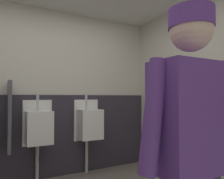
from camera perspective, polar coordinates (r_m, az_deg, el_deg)
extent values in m
cube|color=beige|center=(3.36, -18.26, -0.71)|extent=(4.14, 0.12, 2.53)
cube|color=#2D2833|center=(3.33, -18.16, -11.97)|extent=(3.54, 0.03, 1.22)
cube|color=white|center=(3.28, -19.55, -8.37)|extent=(0.40, 0.05, 0.65)
cube|color=white|center=(3.11, -19.08, -9.64)|extent=(0.34, 0.30, 0.45)
cylinder|color=#B7BABF|center=(3.25, -19.47, -3.21)|extent=(0.04, 0.04, 0.24)
cylinder|color=#B7BABF|center=(3.34, -19.56, -17.85)|extent=(0.05, 0.05, 0.55)
cube|color=white|center=(3.47, -7.09, -8.10)|extent=(0.40, 0.05, 0.65)
cube|color=white|center=(3.32, -6.02, -9.26)|extent=(0.34, 0.30, 0.45)
cylinder|color=#B7BABF|center=(3.44, -7.01, -3.23)|extent=(0.04, 0.04, 0.24)
cylinder|color=#B7BABF|center=(3.53, -6.89, -17.07)|extent=(0.05, 0.05, 0.55)
cube|color=#4C4C51|center=(3.03, -26.01, -6.43)|extent=(0.04, 0.40, 0.90)
cube|color=#60388C|center=(1.22, 20.83, -6.79)|extent=(0.44, 0.24, 0.58)
cylinder|color=#60388C|center=(1.03, 11.00, -6.96)|extent=(0.17, 0.09, 0.56)
sphere|color=beige|center=(1.27, 20.56, 14.67)|extent=(0.23, 0.23, 0.23)
cylinder|color=#60388C|center=(1.29, 20.52, 17.39)|extent=(0.24, 0.24, 0.10)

